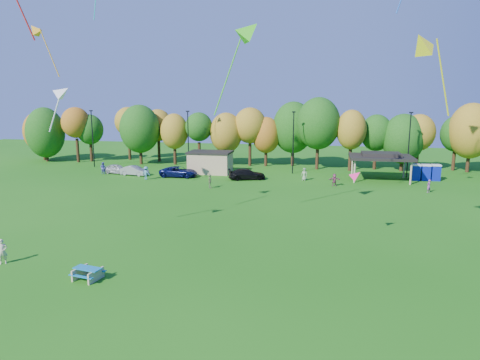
% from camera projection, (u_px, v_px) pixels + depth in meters
% --- Properties ---
extents(ground, '(160.00, 160.00, 0.00)m').
position_uv_depth(ground, '(207.00, 287.00, 25.03)').
color(ground, '#19600F').
rests_on(ground, ground).
extents(tree_line, '(93.57, 10.55, 11.15)m').
position_uv_depth(tree_line, '(277.00, 130.00, 67.99)').
color(tree_line, black).
rests_on(tree_line, ground).
extents(lamp_posts, '(64.50, 0.25, 9.09)m').
position_uv_depth(lamp_posts, '(293.00, 140.00, 62.29)').
color(lamp_posts, black).
rests_on(lamp_posts, ground).
extents(utility_building, '(6.30, 4.30, 3.25)m').
position_uv_depth(utility_building, '(210.00, 162.00, 63.26)').
color(utility_building, tan).
rests_on(utility_building, ground).
extents(pavilion, '(8.20, 6.20, 3.77)m').
position_uv_depth(pavilion, '(381.00, 156.00, 57.42)').
color(pavilion, tan).
rests_on(pavilion, ground).
extents(porta_potties, '(3.75, 1.38, 2.18)m').
position_uv_depth(porta_potties, '(426.00, 172.00, 57.62)').
color(porta_potties, '#0B1B9B').
rests_on(porta_potties, ground).
extents(picnic_table, '(1.94, 1.70, 0.74)m').
position_uv_depth(picnic_table, '(88.00, 273.00, 26.03)').
color(picnic_table, tan).
rests_on(picnic_table, ground).
extents(kite_flyer, '(0.74, 0.69, 1.70)m').
position_uv_depth(kite_flyer, '(2.00, 252.00, 28.42)').
color(kite_flyer, beige).
rests_on(kite_flyer, ground).
extents(car_a, '(4.34, 2.39, 1.40)m').
position_uv_depth(car_a, '(117.00, 169.00, 62.85)').
color(car_a, silver).
rests_on(car_a, ground).
extents(car_b, '(4.32, 2.12, 1.36)m').
position_uv_depth(car_b, '(134.00, 171.00, 61.50)').
color(car_b, '#949599').
rests_on(car_b, ground).
extents(car_c, '(5.34, 2.52, 1.47)m').
position_uv_depth(car_c, '(179.00, 172.00, 60.22)').
color(car_c, '#0C1248').
rests_on(car_c, ground).
extents(car_d, '(5.46, 3.65, 1.47)m').
position_uv_depth(car_d, '(247.00, 174.00, 58.30)').
color(car_d, black).
rests_on(car_d, ground).
extents(far_person_0, '(0.82, 1.08, 1.70)m').
position_uv_depth(far_person_0, '(210.00, 181.00, 52.57)').
color(far_person_0, '#6C804E').
rests_on(far_person_0, ground).
extents(far_person_1, '(1.54, 0.83, 1.58)m').
position_uv_depth(far_person_1, '(334.00, 180.00, 53.92)').
color(far_person_1, '#843758').
rests_on(far_person_1, ground).
extents(far_person_2, '(0.96, 0.81, 1.75)m').
position_uv_depth(far_person_2, '(103.00, 168.00, 62.64)').
color(far_person_2, '#5253B4').
rests_on(far_person_2, ground).
extents(far_person_3, '(0.66, 0.65, 1.54)m').
position_uv_depth(far_person_3, '(429.00, 186.00, 50.17)').
color(far_person_3, '#9B4995').
rests_on(far_person_3, ground).
extents(far_person_4, '(1.29, 0.92, 1.81)m').
position_uv_depth(far_person_4, '(146.00, 173.00, 58.14)').
color(far_person_4, teal).
rests_on(far_person_4, ground).
extents(far_person_5, '(0.96, 0.78, 1.71)m').
position_uv_depth(far_person_5, '(304.00, 174.00, 57.61)').
color(far_person_5, gray).
rests_on(far_person_5, ground).
extents(kite_0, '(4.53, 2.72, 7.65)m').
position_uv_depth(kite_0, '(250.00, 32.00, 32.77)').
color(kite_0, '#39C71A').
extents(kite_5, '(1.13, 0.86, 1.11)m').
position_uv_depth(kite_5, '(356.00, 175.00, 31.98)').
color(kite_5, '#DD0C62').
extents(kite_8, '(3.24, 1.27, 5.42)m').
position_uv_depth(kite_8, '(35.00, 30.00, 42.54)').
color(kite_8, orange).
extents(kite_9, '(3.22, 2.81, 5.67)m').
position_uv_depth(kite_9, '(423.00, 44.00, 27.57)').
color(kite_9, yellow).
extents(kite_15, '(2.21, 1.35, 3.46)m').
position_uv_depth(kite_15, '(63.00, 93.00, 29.54)').
color(kite_15, silver).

